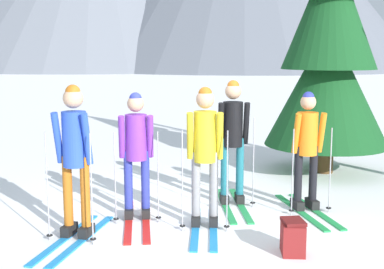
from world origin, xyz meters
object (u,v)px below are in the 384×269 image
Objects in this scene: skier_in_blue at (75,154)px; skier_in_orange at (307,147)px; skier_in_black at (233,137)px; pine_tree_near at (329,38)px; backpack_on_snow_front at (293,237)px; skier_in_yellow at (205,151)px; skier_in_purple at (136,149)px.

skier_in_blue reaches higher than skier_in_orange.
pine_tree_near is at bearing 40.76° from skier_in_black.
skier_in_blue reaches higher than backpack_on_snow_front.
backpack_on_snow_front is at bearing -113.46° from skier_in_orange.
skier_in_yellow is 0.98× the size of skier_in_black.
skier_in_purple is at bearing 152.92° from skier_in_yellow.
backpack_on_snow_front is (0.82, -0.99, -0.78)m from skier_in_yellow.
pine_tree_near is at bearing 33.48° from skier_in_purple.
skier_in_black is 1.03m from skier_in_orange.
skier_in_orange is at bearing 19.31° from skier_in_yellow.
skier_in_yellow is (1.54, 0.21, -0.03)m from skier_in_blue.
skier_in_blue is 4.73× the size of backpack_on_snow_front.
skier_in_blue is at bearing -172.39° from skier_in_yellow.
skier_in_black is at bearing -139.24° from pine_tree_near.
skier_in_black is at bearing 98.86° from backpack_on_snow_front.
skier_in_black is (2.07, 1.12, -0.01)m from skier_in_blue.
skier_in_orange is at bearing 66.54° from backpack_on_snow_front.
skier_in_yellow is 1.50m from backpack_on_snow_front.
skier_in_orange is (1.47, 0.52, -0.08)m from skier_in_yellow.
skier_in_blue is 2.62m from backpack_on_snow_front.
skier_in_yellow reaches higher than backpack_on_snow_front.
skier_in_blue is 0.95m from skier_in_purple.
backpack_on_snow_front is (-1.74, -3.66, -2.22)m from pine_tree_near.
backpack_on_snow_front is at bearing -40.50° from skier_in_purple.
pine_tree_near is at bearing 64.53° from backpack_on_snow_front.
skier_in_orange is at bearing -116.83° from pine_tree_near.
skier_in_purple is (0.71, 0.63, -0.07)m from skier_in_blue.
pine_tree_near is 4.62m from backpack_on_snow_front.
skier_in_orange is (3.02, 0.72, -0.11)m from skier_in_blue.
pine_tree_near reaches higher than backpack_on_snow_front.
skier_in_purple is at bearing -177.77° from skier_in_orange.
skier_in_orange is 0.32× the size of pine_tree_near.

